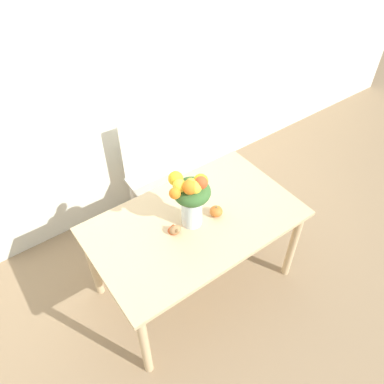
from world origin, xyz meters
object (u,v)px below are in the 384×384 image
at_px(pumpkin, 216,211).
at_px(dining_chair_near_window, 152,174).
at_px(flower_vase, 191,196).
at_px(turkey_figurine, 174,228).

relative_size(pumpkin, dining_chair_near_window, 0.09).
xyz_separation_m(flower_vase, turkey_figurine, (-0.13, 0.01, -0.22)).
height_order(turkey_figurine, dining_chair_near_window, dining_chair_near_window).
height_order(flower_vase, turkey_figurine, flower_vase).
height_order(flower_vase, dining_chair_near_window, flower_vase).
xyz_separation_m(pumpkin, dining_chair_near_window, (-0.00, 0.88, -0.28)).
bearing_deg(flower_vase, dining_chair_near_window, 77.81).
height_order(pumpkin, turkey_figurine, pumpkin).
distance_m(flower_vase, dining_chair_near_window, 1.00).
bearing_deg(flower_vase, turkey_figurine, 177.52).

